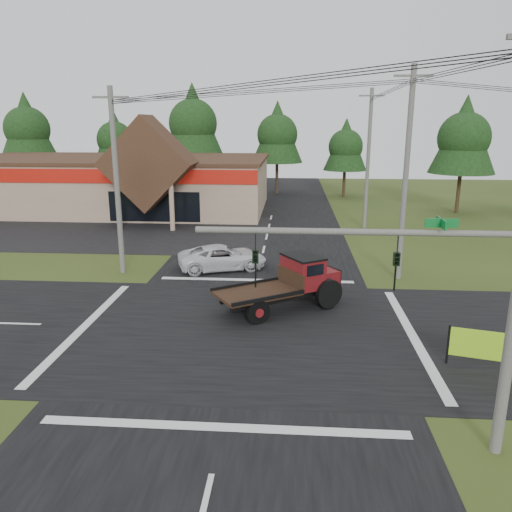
{
  "coord_description": "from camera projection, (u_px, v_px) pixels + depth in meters",
  "views": [
    {
      "loc": [
        1.89,
        -19.59,
        8.61
      ],
      "look_at": [
        0.17,
        4.13,
        2.2
      ],
      "focal_mm": 35.0,
      "sensor_mm": 36.0,
      "label": 1
    }
  ],
  "objects": [
    {
      "name": "tree_side_ne",
      "position": [
        464.0,
        135.0,
        46.96
      ],
      "size": [
        6.16,
        6.16,
        11.11
      ],
      "color": "#332316",
      "rests_on": "ground"
    },
    {
      "name": "tree_row_d",
      "position": [
        277.0,
        133.0,
        59.77
      ],
      "size": [
        6.16,
        6.16,
        11.11
      ],
      "color": "#332316",
      "rests_on": "ground"
    },
    {
      "name": "parking_apron",
      "position": [
        95.0,
        231.0,
        40.51
      ],
      "size": [
        28.0,
        14.0,
        0.02
      ],
      "primitive_type": "cube",
      "color": "black",
      "rests_on": "ground"
    },
    {
      "name": "utility_pole_n",
      "position": [
        368.0,
        159.0,
        40.37
      ],
      "size": [
        2.0,
        0.3,
        11.2
      ],
      "color": "#595651",
      "rests_on": "ground"
    },
    {
      "name": "traffic_signal_mast",
      "position": [
        447.0,
        295.0,
        12.46
      ],
      "size": [
        8.12,
        0.24,
        7.0
      ],
      "color": "#595651",
      "rests_on": "ground"
    },
    {
      "name": "antique_flatbed_truck",
      "position": [
        281.0,
        284.0,
        23.3
      ],
      "size": [
        6.38,
        5.26,
        2.55
      ],
      "primitive_type": null,
      "rotation": [
        0.0,
        0.0,
        -1.0
      ],
      "color": "#5F100D",
      "rests_on": "ground"
    },
    {
      "name": "road_ns",
      "position": [
        245.0,
        331.0,
        21.23
      ],
      "size": [
        12.0,
        120.0,
        0.02
      ],
      "primitive_type": "cube",
      "color": "black",
      "rests_on": "ground"
    },
    {
      "name": "utility_pole_nw",
      "position": [
        117.0,
        181.0,
        28.1
      ],
      "size": [
        2.0,
        0.3,
        10.5
      ],
      "color": "#595651",
      "rests_on": "ground"
    },
    {
      "name": "white_pickup",
      "position": [
        222.0,
        257.0,
        29.97
      ],
      "size": [
        5.78,
        4.02,
        1.47
      ],
      "primitive_type": "imported",
      "rotation": [
        0.0,
        0.0,
        1.9
      ],
      "color": "silver",
      "rests_on": "ground"
    },
    {
      "name": "tree_row_b",
      "position": [
        115.0,
        138.0,
        61.33
      ],
      "size": [
        5.6,
        5.6,
        10.1
      ],
      "color": "#332316",
      "rests_on": "ground"
    },
    {
      "name": "road_ew",
      "position": [
        245.0,
        331.0,
        21.23
      ],
      "size": [
        120.0,
        12.0,
        0.02
      ],
      "primitive_type": "cube",
      "color": "black",
      "rests_on": "ground"
    },
    {
      "name": "tree_row_e",
      "position": [
        346.0,
        145.0,
        57.63
      ],
      "size": [
        5.04,
        5.04,
        9.09
      ],
      "color": "#332316",
      "rests_on": "ground"
    },
    {
      "name": "ground",
      "position": [
        245.0,
        331.0,
        21.24
      ],
      "size": [
        120.0,
        120.0,
        0.0
      ],
      "primitive_type": "plane",
      "color": "#314217",
      "rests_on": "ground"
    },
    {
      "name": "tree_row_c",
      "position": [
        193.0,
        121.0,
        59.15
      ],
      "size": [
        7.28,
        7.28,
        13.13
      ],
      "color": "#332316",
      "rests_on": "ground"
    },
    {
      "name": "utility_pole_ne",
      "position": [
        406.0,
        174.0,
        26.85
      ],
      "size": [
        2.0,
        0.3,
        11.5
      ],
      "color": "#595651",
      "rests_on": "ground"
    },
    {
      "name": "cvs_building",
      "position": [
        117.0,
        182.0,
        50.08
      ],
      "size": [
        30.4,
        18.2,
        9.19
      ],
      "color": "#9F866B",
      "rests_on": "ground"
    },
    {
      "name": "tree_row_a",
      "position": [
        27.0,
        127.0,
        59.75
      ],
      "size": [
        6.72,
        6.72,
        12.12
      ],
      "color": "#332316",
      "rests_on": "ground"
    }
  ]
}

